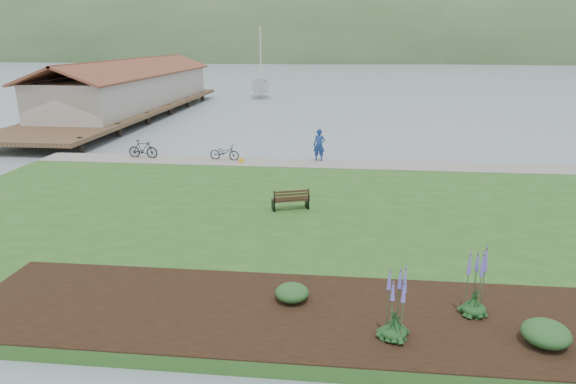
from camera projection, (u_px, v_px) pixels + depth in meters
The scene contains 16 objects.
ground at pixel (324, 209), 22.69m from camera, with size 600.00×600.00×0.00m, color gray.
lawn at pixel (322, 220), 20.73m from camera, with size 34.00×20.00×0.40m, color #27571E.
shoreline_path at pixel (329, 164), 29.14m from camera, with size 34.00×2.20×0.03m, color gray.
garden_bed at pixel (427, 320), 12.92m from camera, with size 24.00×4.40×0.04m, color black.
far_hillside at pixel (400, 60), 182.53m from camera, with size 580.00×80.00×38.00m, color #365630, non-canonical shape.
pier_pavilion at pixel (132, 88), 50.24m from camera, with size 8.00×36.00×5.40m.
park_bench at pixel (291, 199), 21.17m from camera, with size 1.61×1.06×0.93m.
person at pixel (319, 143), 29.47m from camera, with size 0.80×0.55×2.21m, color navy.
bicycle_a at pixel (225, 152), 29.94m from camera, with size 1.78×0.62×0.93m, color black.
bicycle_b at pixel (143, 149), 30.43m from camera, with size 1.80×0.52×1.08m, color black.
sailboat at pixel (261, 98), 65.95m from camera, with size 10.53×10.73×27.77m, color silver.
pannier at pixel (241, 161), 29.22m from camera, with size 0.17×0.26×0.28m, color yellow.
echium_0 at pixel (395, 305), 11.85m from camera, with size 0.62×0.62×2.03m.
echium_1 at pixel (476, 284), 12.89m from camera, with size 0.62×0.62×2.11m.
shrub_0 at pixel (292, 293), 13.78m from camera, with size 0.91×0.91×0.45m, color #1E4C21.
shrub_1 at pixel (546, 333), 11.79m from camera, with size 1.09×1.09×0.55m, color #1E4C21.
Camera 1 is at (0.76, -21.57, 7.20)m, focal length 32.00 mm.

